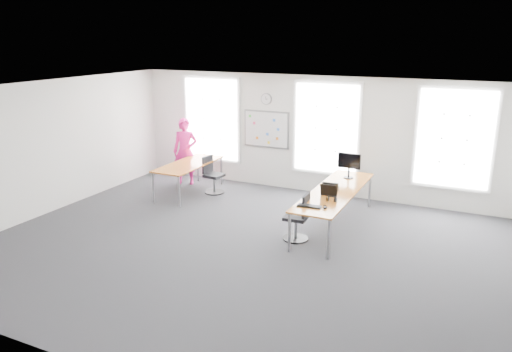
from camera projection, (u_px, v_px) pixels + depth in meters
The scene contains 22 objects.
floor at pixel (245, 248), 9.59m from camera, with size 10.00×10.00×0.00m, color #26262A.
ceiling at pixel (244, 91), 8.77m from camera, with size 10.00×10.00×0.00m, color white.
wall_back at pixel (315, 135), 12.66m from camera, with size 10.00×10.00×0.00m, color silver.
wall_front at pixel (87, 258), 5.71m from camera, with size 10.00×10.00×0.00m, color silver.
wall_left at pixel (47, 148), 11.25m from camera, with size 10.00×10.00×0.00m, color silver.
window_left at pixel (212, 119), 13.82m from camera, with size 1.60×0.06×2.20m, color silver.
window_mid at pixel (326, 129), 12.45m from camera, with size 1.60×0.06×2.20m, color silver.
window_right at pixel (454, 139), 11.21m from camera, with size 1.60×0.06×2.20m, color silver.
desk_right at pixel (335, 193), 10.48m from camera, with size 0.89×3.32×0.81m.
desk_left at pixel (189, 166), 12.77m from camera, with size 0.87×2.17×0.79m.
chair_right at pixel (299, 220), 9.89m from camera, with size 0.52×0.52×0.97m.
chair_left at pixel (212, 177), 12.89m from camera, with size 0.51×0.51×0.96m.
person at pixel (185, 151), 13.54m from camera, with size 0.66×0.43×1.81m, color #E71F87.
whiteboard at pixel (266, 129), 13.18m from camera, with size 1.20×0.03×0.90m, color silver.
wall_clock at pixel (266, 99), 12.96m from camera, with size 0.30×0.30×0.04m, color gray.
keyboard at pixel (309, 206), 9.47m from camera, with size 0.46×0.16×0.02m, color black.
mouse at pixel (325, 208), 9.35m from camera, with size 0.08×0.12×0.05m, color black.
lens_cap at pixel (325, 206), 9.51m from camera, with size 0.06×0.06×0.01m, color black.
headphones at pixel (331, 199), 9.76m from camera, with size 0.20×0.11×0.12m.
laptop_sleeve at pixel (329, 190), 10.06m from camera, with size 0.33×0.19×0.27m.
paper_stack at pixel (331, 187), 10.54m from camera, with size 0.32×0.24×0.11m, color beige.
monitor at pixel (349, 163), 11.27m from camera, with size 0.53×0.21×0.58m.
Camera 1 is at (4.00, -7.89, 3.96)m, focal length 35.00 mm.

